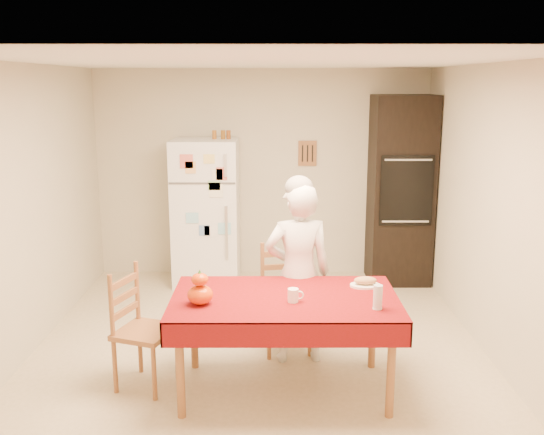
{
  "coord_description": "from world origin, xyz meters",
  "views": [
    {
      "loc": [
        0.11,
        -5.06,
        2.33
      ],
      "look_at": [
        0.12,
        0.2,
        1.16
      ],
      "focal_mm": 40.0,
      "sensor_mm": 36.0,
      "label": 1
    }
  ],
  "objects_px": {
    "dining_table": "(285,306)",
    "wine_glass": "(378,297)",
    "refrigerator": "(206,212)",
    "bread_plate": "(365,285)",
    "seated_woman": "(298,274)",
    "pumpkin_lower": "(200,295)",
    "oven_cabinet": "(401,190)",
    "chair_far": "(284,293)",
    "coffee_mug": "(293,295)",
    "chair_left": "(138,324)"
  },
  "relations": [
    {
      "from": "oven_cabinet",
      "to": "pumpkin_lower",
      "type": "height_order",
      "value": "oven_cabinet"
    },
    {
      "from": "oven_cabinet",
      "to": "dining_table",
      "type": "xyz_separation_m",
      "value": [
        -1.42,
        -2.69,
        -0.41
      ]
    },
    {
      "from": "chair_left",
      "to": "coffee_mug",
      "type": "height_order",
      "value": "chair_left"
    },
    {
      "from": "refrigerator",
      "to": "dining_table",
      "type": "distance_m",
      "value": 2.78
    },
    {
      "from": "refrigerator",
      "to": "dining_table",
      "type": "xyz_separation_m",
      "value": [
        0.86,
        -2.64,
        -0.16
      ]
    },
    {
      "from": "chair_left",
      "to": "coffee_mug",
      "type": "relative_size",
      "value": 9.5
    },
    {
      "from": "chair_left",
      "to": "coffee_mug",
      "type": "bearing_deg",
      "value": -80.0
    },
    {
      "from": "refrigerator",
      "to": "coffee_mug",
      "type": "distance_m",
      "value": 2.89
    },
    {
      "from": "dining_table",
      "to": "seated_woman",
      "type": "height_order",
      "value": "seated_woman"
    },
    {
      "from": "wine_glass",
      "to": "bread_plate",
      "type": "relative_size",
      "value": 0.73
    },
    {
      "from": "oven_cabinet",
      "to": "refrigerator",
      "type": "bearing_deg",
      "value": -178.82
    },
    {
      "from": "refrigerator",
      "to": "dining_table",
      "type": "relative_size",
      "value": 1.0
    },
    {
      "from": "seated_woman",
      "to": "pumpkin_lower",
      "type": "xyz_separation_m",
      "value": [
        -0.74,
        -0.68,
        0.06
      ]
    },
    {
      "from": "chair_far",
      "to": "seated_woman",
      "type": "distance_m",
      "value": 0.39
    },
    {
      "from": "wine_glass",
      "to": "bread_plate",
      "type": "bearing_deg",
      "value": 91.55
    },
    {
      "from": "chair_left",
      "to": "wine_glass",
      "type": "xyz_separation_m",
      "value": [
        1.79,
        -0.34,
        0.34
      ]
    },
    {
      "from": "oven_cabinet",
      "to": "chair_far",
      "type": "height_order",
      "value": "oven_cabinet"
    },
    {
      "from": "chair_left",
      "to": "chair_far",
      "type": "bearing_deg",
      "value": -39.16
    },
    {
      "from": "refrigerator",
      "to": "coffee_mug",
      "type": "xyz_separation_m",
      "value": [
        0.92,
        -2.74,
        -0.04
      ]
    },
    {
      "from": "bread_plate",
      "to": "dining_table",
      "type": "bearing_deg",
      "value": -159.77
    },
    {
      "from": "refrigerator",
      "to": "coffee_mug",
      "type": "bearing_deg",
      "value": -71.47
    },
    {
      "from": "coffee_mug",
      "to": "wine_glass",
      "type": "height_order",
      "value": "wine_glass"
    },
    {
      "from": "oven_cabinet",
      "to": "pumpkin_lower",
      "type": "distance_m",
      "value": 3.5
    },
    {
      "from": "dining_table",
      "to": "seated_woman",
      "type": "relative_size",
      "value": 1.1
    },
    {
      "from": "dining_table",
      "to": "bread_plate",
      "type": "xyz_separation_m",
      "value": [
        0.64,
        0.24,
        0.08
      ]
    },
    {
      "from": "dining_table",
      "to": "chair_far",
      "type": "distance_m",
      "value": 0.82
    },
    {
      "from": "dining_table",
      "to": "wine_glass",
      "type": "bearing_deg",
      "value": -20.68
    },
    {
      "from": "chair_far",
      "to": "pumpkin_lower",
      "type": "distance_m",
      "value": 1.18
    },
    {
      "from": "oven_cabinet",
      "to": "wine_glass",
      "type": "height_order",
      "value": "oven_cabinet"
    },
    {
      "from": "chair_left",
      "to": "bread_plate",
      "type": "relative_size",
      "value": 3.96
    },
    {
      "from": "chair_left",
      "to": "coffee_mug",
      "type": "distance_m",
      "value": 1.25
    },
    {
      "from": "seated_woman",
      "to": "coffee_mug",
      "type": "xyz_separation_m",
      "value": [
        -0.07,
        -0.64,
        0.04
      ]
    },
    {
      "from": "chair_far",
      "to": "refrigerator",
      "type": "bearing_deg",
      "value": 105.3
    },
    {
      "from": "oven_cabinet",
      "to": "bread_plate",
      "type": "distance_m",
      "value": 2.59
    },
    {
      "from": "refrigerator",
      "to": "wine_glass",
      "type": "bearing_deg",
      "value": -62.32
    },
    {
      "from": "dining_table",
      "to": "wine_glass",
      "type": "relative_size",
      "value": 9.66
    },
    {
      "from": "chair_far",
      "to": "chair_left",
      "type": "xyz_separation_m",
      "value": [
        -1.15,
        -0.7,
        0.0
      ]
    },
    {
      "from": "dining_table",
      "to": "wine_glass",
      "type": "xyz_separation_m",
      "value": [
        0.65,
        -0.25,
        0.16
      ]
    },
    {
      "from": "chair_far",
      "to": "seated_woman",
      "type": "xyz_separation_m",
      "value": [
        0.11,
        -0.26,
        0.26
      ]
    },
    {
      "from": "refrigerator",
      "to": "coffee_mug",
      "type": "relative_size",
      "value": 17.0
    },
    {
      "from": "refrigerator",
      "to": "seated_woman",
      "type": "distance_m",
      "value": 2.32
    },
    {
      "from": "oven_cabinet",
      "to": "chair_left",
      "type": "xyz_separation_m",
      "value": [
        -2.55,
        -2.59,
        -0.59
      ]
    },
    {
      "from": "refrigerator",
      "to": "chair_far",
      "type": "distance_m",
      "value": 2.07
    },
    {
      "from": "refrigerator",
      "to": "wine_glass",
      "type": "distance_m",
      "value": 3.26
    },
    {
      "from": "chair_far",
      "to": "coffee_mug",
      "type": "xyz_separation_m",
      "value": [
        0.04,
        -0.9,
        0.3
      ]
    },
    {
      "from": "chair_left",
      "to": "seated_woman",
      "type": "height_order",
      "value": "seated_woman"
    },
    {
      "from": "wine_glass",
      "to": "chair_left",
      "type": "bearing_deg",
      "value": 169.13
    },
    {
      "from": "chair_left",
      "to": "bread_plate",
      "type": "distance_m",
      "value": 1.8
    },
    {
      "from": "chair_far",
      "to": "chair_left",
      "type": "relative_size",
      "value": 1.0
    },
    {
      "from": "seated_woman",
      "to": "pumpkin_lower",
      "type": "height_order",
      "value": "seated_woman"
    }
  ]
}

